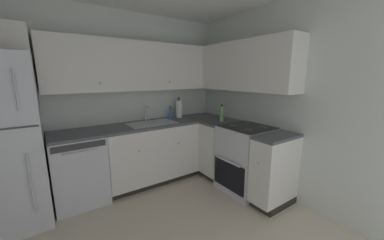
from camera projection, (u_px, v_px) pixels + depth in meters
wall_back at (112, 100)px, 3.11m from camera, size 3.51×0.05×2.49m
wall_right at (290, 104)px, 2.70m from camera, size 0.05×3.45×2.49m
dishwasher at (79, 169)px, 2.71m from camera, size 0.60×0.63×0.87m
lower_cabinets_back at (151, 153)px, 3.26m from camera, size 1.34×0.62×0.87m
countertop_back at (150, 124)px, 3.16m from camera, size 2.55×0.60×0.03m
lower_cabinets_right at (242, 159)px, 3.05m from camera, size 0.62×1.30×0.87m
countertop_right at (243, 128)px, 2.95m from camera, size 0.60×1.30×0.03m
oven_range at (246, 158)px, 3.00m from camera, size 0.68×0.62×1.05m
upper_cabinets_back at (133, 66)px, 3.02m from camera, size 2.23×0.34×0.67m
upper_cabinets_right at (237, 67)px, 3.10m from camera, size 0.32×1.85×0.67m
sink at (152, 126)px, 3.16m from camera, size 0.67×0.40×0.10m
faucet at (147, 112)px, 3.29m from camera, size 0.07×0.16×0.23m
soap_bottle at (170, 113)px, 3.53m from camera, size 0.05×0.05×0.20m
paper_towel_roll at (179, 109)px, 3.59m from camera, size 0.11×0.11×0.35m
oil_bottle at (222, 114)px, 3.28m from camera, size 0.07×0.07×0.25m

